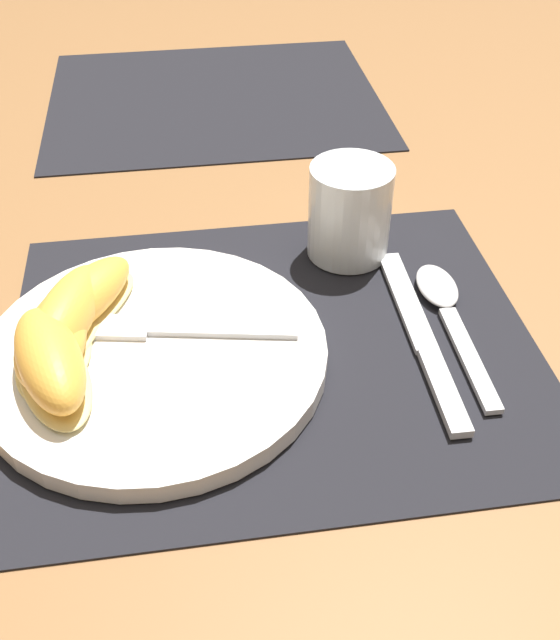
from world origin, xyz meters
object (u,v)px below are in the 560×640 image
plate (155,355)px  citrus_wedge_2 (52,345)px  citrus_wedge_1 (66,319)px  spoon (445,303)px  citrus_wedge_3 (50,362)px  juice_glass (349,217)px  knife (422,338)px  fork (159,328)px  citrus_wedge_0 (80,303)px

plate → citrus_wedge_2: (-0.07, -0.00, 0.02)m
plate → citrus_wedge_1: 0.07m
spoon → citrus_wedge_3: 0.32m
juice_glass → knife: bearing=-76.0°
spoon → fork: bearing=-176.9°
spoon → citrus_wedge_3: size_ratio=1.43×
citrus_wedge_1 → juice_glass: bearing=23.0°
knife → citrus_wedge_1: (-0.28, 0.03, 0.03)m
plate → juice_glass: (0.18, 0.13, 0.03)m
citrus_wedge_0 → citrus_wedge_3: (-0.02, -0.07, 0.00)m
juice_glass → citrus_wedge_1: bearing=-157.0°
juice_glass → knife: 0.14m
juice_glass → citrus_wedge_0: (-0.24, -0.08, -0.01)m
citrus_wedge_0 → citrus_wedge_2: citrus_wedge_0 is taller
citrus_wedge_0 → citrus_wedge_1: (-0.01, -0.02, 0.00)m
juice_glass → citrus_wedge_3: 0.29m
juice_glass → citrus_wedge_0: size_ratio=0.67×
citrus_wedge_2 → juice_glass: bearing=26.7°
knife → spoon: size_ratio=1.23×
citrus_wedge_2 → citrus_wedge_3: (0.00, -0.02, 0.01)m
juice_glass → fork: size_ratio=0.46×
citrus_wedge_0 → citrus_wedge_1: size_ratio=0.96×
fork → citrus_wedge_2: citrus_wedge_2 is taller
juice_glass → spoon: 0.12m
fork → citrus_wedge_1: size_ratio=1.41×
citrus_wedge_0 → citrus_wedge_1: bearing=-111.5°
citrus_wedge_1 → knife: bearing=-5.8°
spoon → citrus_wedge_2: (-0.32, -0.03, 0.03)m
fork → citrus_wedge_2: (-0.08, -0.02, 0.01)m
juice_glass → spoon: bearing=-55.7°
knife → fork: bearing=173.2°
juice_glass → fork: bearing=-148.6°
fork → knife: bearing=-6.8°
fork → plate: bearing=-103.5°
citrus_wedge_0 → citrus_wedge_3: size_ratio=1.04×
citrus_wedge_0 → juice_glass: bearing=19.2°
juice_glass → fork: juice_glass is taller
citrus_wedge_0 → fork: bearing=-22.4°
knife → fork: 0.21m
knife → spoon: (0.03, 0.04, 0.00)m
juice_glass → spoon: size_ratio=0.49×
citrus_wedge_0 → citrus_wedge_3: 0.07m
spoon → citrus_wedge_2: size_ratio=1.68×
plate → fork: size_ratio=1.41×
fork → citrus_wedge_0: size_ratio=1.47×
plate → knife: 0.21m
knife → citrus_wedge_0: bearing=169.5°
spoon → citrus_wedge_3: (-0.32, -0.06, 0.03)m
citrus_wedge_0 → knife: bearing=-10.5°
plate → citrus_wedge_1: citrus_wedge_1 is taller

